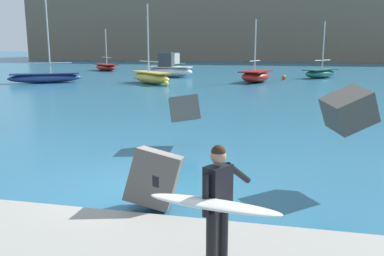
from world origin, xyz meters
name	(u,v)px	position (x,y,z in m)	size (l,w,h in m)	color
ground_plane	(135,189)	(0.00, 0.00, 0.00)	(400.00, 400.00, 0.00)	#235B7A
breakwater_jetty	(211,137)	(1.59, 1.08, 1.07)	(31.74, 7.61, 2.39)	#4C4944
surfer_with_board	(215,202)	(2.46, -3.55, 1.28)	(2.00, 1.55, 1.78)	black
boat_near_left	(320,73)	(6.84, 35.19, 0.51)	(4.04, 4.51, 5.67)	#1E6656
boat_near_right	(45,77)	(-17.49, 24.05, 0.50)	(6.17, 4.75, 7.80)	navy
boat_mid_left	(169,69)	(-8.61, 33.07, 0.81)	(4.99, 2.12, 2.57)	white
boat_mid_centre	(151,77)	(-8.08, 25.49, 0.57)	(5.09, 4.83, 6.76)	#EAC64C
boat_mid_right	(106,67)	(-19.90, 42.03, 0.48)	(5.01, 4.84, 5.41)	maroon
boat_far_left	(172,65)	(-11.49, 44.68, 0.72)	(3.02, 5.37, 2.38)	#1E6656
boat_far_centre	(256,76)	(0.75, 28.78, 0.57)	(3.23, 4.56, 5.53)	maroon
mooring_buoy_inner	(284,77)	(3.24, 32.41, 0.22)	(0.44, 0.44, 0.44)	#E54C1E
mooring_buoy_middle	(166,84)	(-6.13, 23.43, 0.22)	(0.44, 0.44, 0.44)	yellow
headland_bluff	(228,20)	(-10.93, 95.07, 9.59)	(90.59, 36.79, 19.13)	#756651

